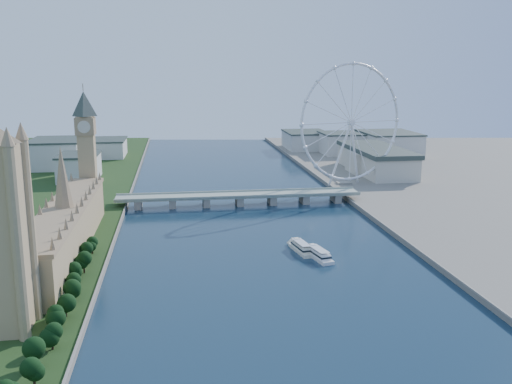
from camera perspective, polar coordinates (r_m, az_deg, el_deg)
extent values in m
plane|color=#1D3C51|center=(239.94, 6.82, -17.88)|extent=(2000.00, 2000.00, 0.00)
cube|color=tan|center=(391.02, -18.46, -3.74)|extent=(24.00, 200.00, 28.00)
cone|color=#937A59|center=(383.15, -18.82, 1.45)|extent=(12.00, 12.00, 40.00)
cube|color=tan|center=(489.80, -16.47, 2.61)|extent=(13.00, 13.00, 80.00)
cube|color=#937A59|center=(485.83, -16.70, 6.33)|extent=(15.00, 15.00, 14.00)
pyramid|color=#2D3833|center=(484.06, -16.90, 9.63)|extent=(20.02, 20.02, 20.00)
cube|color=gray|center=(515.59, -1.68, -0.34)|extent=(220.00, 22.00, 2.00)
cube|color=gray|center=(514.73, -11.69, -1.15)|extent=(6.00, 20.00, 7.50)
cube|color=gray|center=(513.62, -8.35, -1.06)|extent=(6.00, 20.00, 7.50)
cube|color=gray|center=(514.26, -5.00, -0.96)|extent=(6.00, 20.00, 7.50)
cube|color=gray|center=(516.64, -1.68, -0.86)|extent=(6.00, 20.00, 7.50)
cube|color=gray|center=(520.74, 1.60, -0.75)|extent=(6.00, 20.00, 7.50)
cube|color=gray|center=(526.52, 4.82, -0.65)|extent=(6.00, 20.00, 7.50)
cube|color=gray|center=(533.93, 7.96, -0.54)|extent=(6.00, 20.00, 7.50)
torus|color=silver|center=(584.85, 9.51, 6.88)|extent=(113.60, 39.12, 118.60)
cylinder|color=silver|center=(584.85, 9.51, 6.88)|extent=(7.25, 6.61, 6.00)
cube|color=gray|center=(602.41, 8.74, 0.90)|extent=(14.00, 10.00, 2.00)
cube|color=beige|center=(647.25, -17.26, 2.35)|extent=(40.00, 60.00, 26.00)
cube|color=beige|center=(741.50, -19.26, 3.63)|extent=(60.00, 80.00, 32.00)
cube|color=beige|center=(812.77, -14.72, 4.24)|extent=(50.00, 70.00, 22.00)
cube|color=beige|center=(821.68, 8.68, 4.79)|extent=(60.00, 60.00, 28.00)
cube|color=beige|center=(822.22, 13.11, 4.69)|extent=(70.00, 90.00, 30.00)
cube|color=beige|center=(869.22, 5.01, 5.15)|extent=(60.00, 80.00, 24.00)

